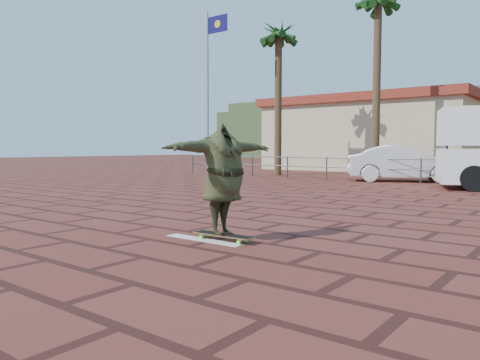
% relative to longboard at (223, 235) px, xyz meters
% --- Properties ---
extents(ground, '(120.00, 120.00, 0.00)m').
position_rel_longboard_xyz_m(ground, '(-0.98, 1.06, -0.08)').
color(ground, maroon).
rests_on(ground, ground).
extents(paint_stripe, '(1.40, 0.22, 0.01)m').
position_rel_longboard_xyz_m(paint_stripe, '(-0.28, -0.14, -0.08)').
color(paint_stripe, white).
rests_on(paint_stripe, ground).
extents(guardrail, '(24.06, 0.06, 1.00)m').
position_rel_longboard_xyz_m(guardrail, '(-0.98, 13.06, 0.60)').
color(guardrail, '#47494F').
rests_on(guardrail, ground).
extents(flagpole, '(1.30, 0.10, 8.00)m').
position_rel_longboard_xyz_m(flagpole, '(-10.85, 12.06, 4.56)').
color(flagpole, gray).
rests_on(flagpole, ground).
extents(palm_far_left, '(2.40, 2.40, 8.25)m').
position_rel_longboard_xyz_m(palm_far_left, '(-8.48, 14.56, 6.75)').
color(palm_far_left, brown).
rests_on(palm_far_left, ground).
extents(palm_left, '(2.40, 2.40, 9.45)m').
position_rel_longboard_xyz_m(palm_left, '(-3.98, 16.06, 7.87)').
color(palm_left, brown).
rests_on(palm_left, ground).
extents(building_west, '(12.60, 7.60, 4.50)m').
position_rel_longboard_xyz_m(building_west, '(-6.98, 23.06, 2.20)').
color(building_west, beige).
rests_on(building_west, ground).
extents(hill_back, '(35.00, 14.00, 8.00)m').
position_rel_longboard_xyz_m(hill_back, '(-22.98, 57.06, 3.92)').
color(hill_back, '#384C28').
rests_on(hill_back, ground).
extents(longboard, '(1.04, 0.26, 0.10)m').
position_rel_longboard_xyz_m(longboard, '(0.00, 0.00, 0.00)').
color(longboard, olive).
rests_on(longboard, ground).
extents(skateboarder, '(0.91, 2.11, 1.67)m').
position_rel_longboard_xyz_m(skateboarder, '(0.00, -0.00, 0.85)').
color(skateboarder, '#3A3E21').
rests_on(skateboarder, longboard).
extents(car_white, '(4.77, 3.40, 1.49)m').
position_rel_longboard_xyz_m(car_white, '(-1.98, 14.06, 0.66)').
color(car_white, silver).
rests_on(car_white, ground).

